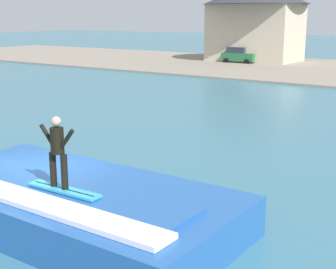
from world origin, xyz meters
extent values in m
plane|color=#356A7D|center=(0.00, 0.00, 0.00)|extent=(260.00, 260.00, 0.00)
cube|color=#23559C|center=(1.82, -0.58, 0.50)|extent=(8.72, 4.25, 1.00)
cube|color=#23559C|center=(1.82, -1.11, 1.05)|extent=(7.41, 1.91, 0.11)
cube|color=white|center=(1.82, -1.96, 1.07)|extent=(7.85, 0.77, 0.12)
cube|color=#33A5CC|center=(2.23, -1.21, 1.16)|extent=(2.09, 0.45, 0.06)
cube|color=black|center=(2.23, -1.21, 1.18)|extent=(1.91, 0.10, 0.01)
cylinder|color=black|center=(1.89, -1.20, 1.61)|extent=(0.16, 0.16, 0.84)
cylinder|color=black|center=(2.27, -1.20, 1.61)|extent=(0.16, 0.16, 0.84)
cylinder|color=black|center=(2.08, -1.20, 2.34)|extent=(0.32, 0.32, 0.62)
sphere|color=tan|center=(2.08, -1.20, 2.80)|extent=(0.24, 0.24, 0.24)
cylinder|color=black|center=(1.74, -1.20, 2.44)|extent=(0.44, 0.10, 0.48)
cylinder|color=black|center=(2.42, -1.20, 2.44)|extent=(0.44, 0.10, 0.48)
cube|color=#23663D|center=(-14.44, 41.02, 0.77)|extent=(3.86, 1.80, 0.90)
cube|color=#262D38|center=(-14.73, 41.02, 1.54)|extent=(2.12, 1.62, 0.64)
cylinder|color=black|center=(-13.19, 41.97, 0.32)|extent=(0.64, 0.22, 0.64)
cylinder|color=black|center=(-13.19, 40.08, 0.32)|extent=(0.64, 0.22, 0.64)
cylinder|color=black|center=(-15.70, 41.97, 0.32)|extent=(0.64, 0.22, 0.64)
cylinder|color=black|center=(-15.70, 40.08, 0.32)|extent=(0.64, 0.22, 0.64)
cube|color=beige|center=(-14.15, 43.96, 3.25)|extent=(9.67, 6.50, 6.49)
camera|label=1|loc=(10.57, -8.83, 5.16)|focal=52.63mm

